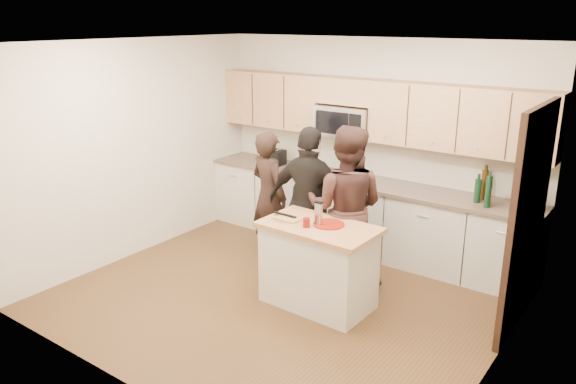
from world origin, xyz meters
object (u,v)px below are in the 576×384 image
Objects in this scene: island at (318,265)px; toaster at (273,157)px; woman_left at (269,195)px; woman_center at (345,208)px; woman_right at (310,203)px.

toaster reaches higher than island.
woman_center reaches higher than woman_left.
island is at bearing 73.52° from woman_center.
woman_left is at bearing -55.78° from toaster.
island is 0.75× the size of woman_left.
woman_left is 0.76m from woman_right.
island is 0.85m from woman_right.
woman_right reaches higher than toaster.
woman_center is 1.04× the size of woman_right.
toaster is 2.03m from woman_center.
island is 3.73× the size of toaster.
toaster is at bearing -45.47° from woman_right.
toaster is at bearing -41.29° from woman_left.
woman_center is at bearing -172.67° from woman_left.
toaster is 0.20× the size of woman_left.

